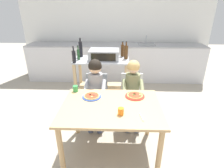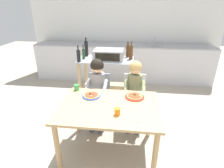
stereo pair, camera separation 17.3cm
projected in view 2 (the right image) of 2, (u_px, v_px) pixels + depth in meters
The scene contains 20 objects.
ground_plane at pixel (117, 106), 3.54m from camera, with size 11.87×11.87×0.00m, color #A89E8C.
back_wall_tiled at pixel (124, 24), 4.65m from camera, with size 4.87×0.12×2.70m.
kitchen_counter at pixel (122, 62), 4.65m from camera, with size 4.38×0.60×1.11m.
kitchen_island_cart at pixel (106, 74), 3.49m from camera, with size 1.02×0.55×0.89m.
toaster_oven at pixel (109, 54), 3.32m from camera, with size 0.54×0.39×0.18m.
bottle_clear_vinegar at pixel (128, 50), 3.47m from camera, with size 0.07×0.07×0.29m.
bottle_dark_olive_oil at pixel (84, 54), 3.34m from camera, with size 0.05×0.05×0.26m.
bottle_tall_green_wine at pixel (79, 56), 3.17m from camera, with size 0.07×0.07×0.29m.
bottle_brown_beer at pixel (86, 48), 3.50m from camera, with size 0.07×0.07×0.36m.
bottle_slim_sauce at pixel (131, 52), 3.31m from camera, with size 0.07×0.07×0.33m.
dining_table at pixel (109, 113), 2.21m from camera, with size 1.20×0.88×0.72m.
dining_chair_left at pixel (99, 95), 2.93m from camera, with size 0.36×0.36×0.81m.
dining_chair_right at pixel (134, 96), 2.91m from camera, with size 0.36×0.36×0.81m.
child_in_grey_shirt at pixel (97, 85), 2.74m from camera, with size 0.32×0.42×1.08m.
child_in_olive_shirt at pixel (134, 87), 2.72m from camera, with size 0.32×0.42×1.06m.
pizza_plate_blue_rimmed at pixel (91, 95), 2.38m from camera, with size 0.25×0.25×0.03m.
pizza_plate_red_rimmed at pixel (135, 96), 2.35m from camera, with size 0.25×0.25×0.03m.
drinking_cup_green at pixel (77, 87), 2.54m from camera, with size 0.07×0.07×0.08m, color green.
drinking_cup_orange at pixel (117, 112), 1.97m from camera, with size 0.07×0.07×0.08m, color orange.
serving_spoon at pixel (138, 118), 1.92m from camera, with size 0.01×0.01×0.14m, color #B7BABF.
Camera 2 is at (0.25, -1.86, 1.84)m, focal length 28.99 mm.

